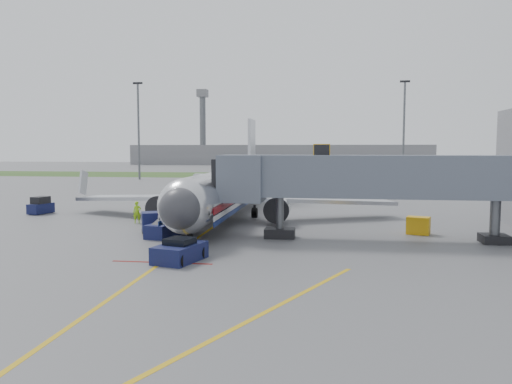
# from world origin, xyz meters

# --- Properties ---
(ground) EXTENTS (400.00, 400.00, 0.00)m
(ground) POSITION_xyz_m (0.00, 0.00, 0.00)
(ground) COLOR #565659
(ground) RESTS_ON ground
(grass_strip) EXTENTS (300.00, 25.00, 0.01)m
(grass_strip) POSITION_xyz_m (0.00, 90.00, 0.01)
(grass_strip) COLOR #2D4C1E
(grass_strip) RESTS_ON ground
(apron_markings) EXTENTS (21.52, 50.00, 0.01)m
(apron_markings) POSITION_xyz_m (0.00, -7.40, 0.00)
(apron_markings) COLOR gold
(apron_markings) RESTS_ON ground
(airliner) EXTENTS (32.10, 35.67, 10.25)m
(airliner) POSITION_xyz_m (0.00, 15.25, 2.65)
(airliner) COLOR silver
(airliner) RESTS_ON ground
(jet_bridge) EXTENTS (25.30, 4.00, 6.90)m
(jet_bridge) POSITION_xyz_m (12.86, 5.00, 4.47)
(jet_bridge) COLOR slate
(jet_bridge) RESTS_ON ground
(light_mast_left) EXTENTS (2.00, 0.44, 20.40)m
(light_mast_left) POSITION_xyz_m (-30.00, 70.00, 10.78)
(light_mast_left) COLOR #595B60
(light_mast_left) RESTS_ON ground
(light_mast_right) EXTENTS (2.00, 0.44, 20.40)m
(light_mast_right) POSITION_xyz_m (25.00, 75.00, 10.78)
(light_mast_right) COLOR #595B60
(light_mast_right) RESTS_ON ground
(distant_terminal) EXTENTS (120.00, 14.00, 8.00)m
(distant_terminal) POSITION_xyz_m (-10.00, 170.00, 4.00)
(distant_terminal) COLOR slate
(distant_terminal) RESTS_ON ground
(control_tower) EXTENTS (4.00, 4.00, 30.00)m
(control_tower) POSITION_xyz_m (-40.00, 165.00, 17.33)
(control_tower) COLOR #595B60
(control_tower) RESTS_ON ground
(pushback_tug) EXTENTS (2.82, 3.72, 1.38)m
(pushback_tug) POSITION_xyz_m (0.92, -3.50, 0.58)
(pushback_tug) COLOR #0D1A3B
(pushback_tug) RESTS_ON ground
(baggage_tug) EXTENTS (1.86, 2.73, 1.74)m
(baggage_tug) POSITION_xyz_m (-19.17, 15.13, 0.77)
(baggage_tug) COLOR #0D1A3B
(baggage_tug) RESTS_ON ground
(baggage_cart_a) EXTENTS (1.90, 1.90, 1.73)m
(baggage_cart_a) POSITION_xyz_m (-3.00, 14.47, 0.88)
(baggage_cart_a) COLOR #0D1A3B
(baggage_cart_a) RESTS_ON ground
(baggage_cart_b) EXTENTS (2.04, 2.04, 1.66)m
(baggage_cart_b) POSITION_xyz_m (-4.00, 5.47, 0.85)
(baggage_cart_b) COLOR #0D1A3B
(baggage_cart_b) RESTS_ON ground
(baggage_cart_c) EXTENTS (1.65, 1.65, 1.48)m
(baggage_cart_c) POSITION_xyz_m (-5.18, 16.45, 0.75)
(baggage_cart_c) COLOR #0D1A3B
(baggage_cart_c) RESTS_ON ground
(belt_loader) EXTENTS (2.43, 5.08, 2.40)m
(belt_loader) POSITION_xyz_m (-2.49, 4.67, 0.60)
(belt_loader) COLOR #0D1A3B
(belt_loader) RESTS_ON ground
(ground_power_cart) EXTENTS (1.95, 1.59, 1.35)m
(ground_power_cart) POSITION_xyz_m (16.40, 8.00, 0.66)
(ground_power_cart) COLOR #E8A50D
(ground_power_cart) RESTS_ON ground
(ramp_worker) EXTENTS (0.83, 0.70, 1.93)m
(ramp_worker) POSITION_xyz_m (-7.14, 10.41, 0.97)
(ramp_worker) COLOR #8DD018
(ramp_worker) RESTS_ON ground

